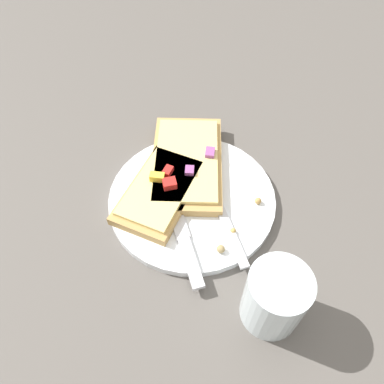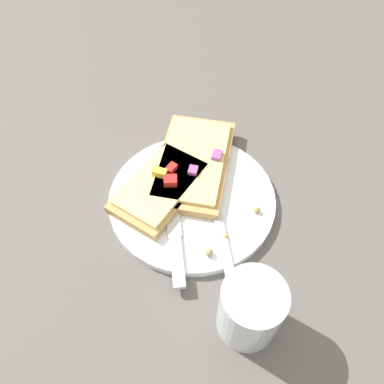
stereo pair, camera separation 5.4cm
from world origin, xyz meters
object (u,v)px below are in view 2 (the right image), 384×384
object	(u,v)px
pizza_slice_main	(193,162)
fork	(215,201)
plate	(192,198)
knife	(174,230)
pizza_slice_corner	(162,186)
drinking_glass	(250,310)

from	to	relation	value
pizza_slice_main	fork	bearing A→B (deg)	-144.83
plate	fork	world-z (taller)	fork
fork	knife	size ratio (longest dim) A/B	1.04
pizza_slice_main	plate	bearing A→B (deg)	-170.28
plate	pizza_slice_corner	bearing A→B (deg)	148.28
knife	pizza_slice_main	bearing A→B (deg)	-19.27
knife	pizza_slice_corner	distance (m)	0.07
fork	pizza_slice_corner	world-z (taller)	pizza_slice_corner
knife	pizza_slice_corner	size ratio (longest dim) A/B	1.14
pizza_slice_main	pizza_slice_corner	world-z (taller)	same
drinking_glass	knife	bearing A→B (deg)	109.08
pizza_slice_corner	drinking_glass	world-z (taller)	drinking_glass
pizza_slice_main	drinking_glass	bearing A→B (deg)	-153.94
pizza_slice_main	pizza_slice_corner	size ratio (longest dim) A/B	1.24
pizza_slice_main	pizza_slice_corner	xyz separation A→B (m)	(-0.06, -0.03, 0.00)
plate	pizza_slice_main	distance (m)	0.06
fork	pizza_slice_corner	bearing A→B (deg)	65.89
fork	knife	world-z (taller)	knife
knife	pizza_slice_main	world-z (taller)	pizza_slice_main
knife	pizza_slice_main	xyz separation A→B (m)	(0.06, 0.11, 0.01)
knife	pizza_slice_corner	world-z (taller)	pizza_slice_corner
fork	pizza_slice_corner	xyz separation A→B (m)	(-0.07, 0.04, 0.01)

